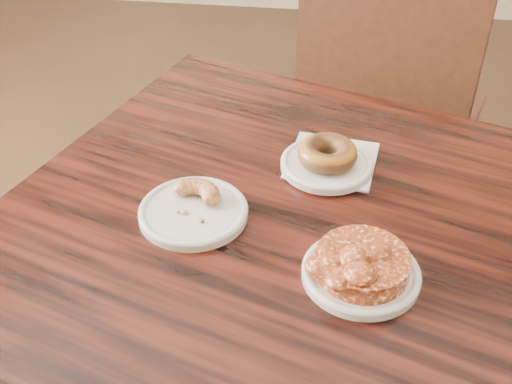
# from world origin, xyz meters

# --- Properties ---
(cafe_table) EXTENTS (1.08, 1.08, 0.75)m
(cafe_table) POSITION_xyz_m (-0.05, -0.21, 0.38)
(cafe_table) COLOR black
(cafe_table) RESTS_ON floor
(chair_far) EXTENTS (0.60, 0.60, 0.90)m
(chair_far) POSITION_xyz_m (0.19, 0.63, 0.45)
(chair_far) COLOR black
(chair_far) RESTS_ON floor
(napkin) EXTENTS (0.17, 0.17, 0.00)m
(napkin) POSITION_xyz_m (0.02, -0.05, 0.75)
(napkin) COLOR white
(napkin) RESTS_ON cafe_table
(plate_donut) EXTENTS (0.16, 0.16, 0.01)m
(plate_donut) POSITION_xyz_m (0.01, -0.07, 0.76)
(plate_donut) COLOR white
(plate_donut) RESTS_ON napkin
(plate_cruller) EXTENTS (0.17, 0.17, 0.01)m
(plate_cruller) POSITION_xyz_m (-0.19, -0.22, 0.76)
(plate_cruller) COLOR silver
(plate_cruller) RESTS_ON cafe_table
(plate_fritter) EXTENTS (0.17, 0.17, 0.01)m
(plate_fritter) POSITION_xyz_m (0.07, -0.33, 0.76)
(plate_fritter) COLOR silver
(plate_fritter) RESTS_ON cafe_table
(glazed_donut) EXTENTS (0.10, 0.10, 0.04)m
(glazed_donut) POSITION_xyz_m (0.01, -0.07, 0.78)
(glazed_donut) COLOR brown
(glazed_donut) RESTS_ON plate_donut
(apple_fritter) EXTENTS (0.18, 0.18, 0.04)m
(apple_fritter) POSITION_xyz_m (0.07, -0.33, 0.78)
(apple_fritter) COLOR #4A1907
(apple_fritter) RESTS_ON plate_fritter
(cruller_fragment) EXTENTS (0.10, 0.10, 0.03)m
(cruller_fragment) POSITION_xyz_m (-0.19, -0.22, 0.78)
(cruller_fragment) COLOR maroon
(cruller_fragment) RESTS_ON plate_cruller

